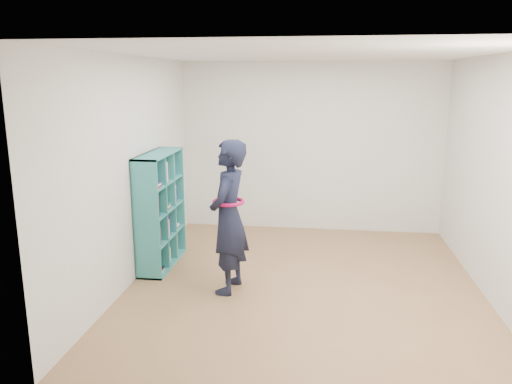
# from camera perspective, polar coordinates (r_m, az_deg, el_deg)

# --- Properties ---
(floor) EXTENTS (4.50, 4.50, 0.00)m
(floor) POSITION_cam_1_polar(r_m,az_deg,el_deg) (5.93, 5.42, -10.49)
(floor) COLOR #926342
(floor) RESTS_ON ground
(ceiling) EXTENTS (4.50, 4.50, 0.00)m
(ceiling) POSITION_cam_1_polar(r_m,az_deg,el_deg) (5.45, 6.02, 15.47)
(ceiling) COLOR white
(ceiling) RESTS_ON wall_back
(wall_left) EXTENTS (0.02, 4.50, 2.60)m
(wall_left) POSITION_cam_1_polar(r_m,az_deg,el_deg) (5.95, -13.92, 2.37)
(wall_left) COLOR silver
(wall_left) RESTS_ON floor
(wall_right) EXTENTS (0.02, 4.50, 2.60)m
(wall_right) POSITION_cam_1_polar(r_m,az_deg,el_deg) (5.84, 25.73, 1.25)
(wall_right) COLOR silver
(wall_right) RESTS_ON floor
(wall_back) EXTENTS (4.00, 0.02, 2.60)m
(wall_back) POSITION_cam_1_polar(r_m,az_deg,el_deg) (7.77, 6.30, 5.07)
(wall_back) COLOR silver
(wall_back) RESTS_ON floor
(wall_front) EXTENTS (4.00, 0.02, 2.60)m
(wall_front) POSITION_cam_1_polar(r_m,az_deg,el_deg) (3.37, 4.33, -5.31)
(wall_front) COLOR silver
(wall_front) RESTS_ON floor
(bookshelf) EXTENTS (0.32, 1.09, 1.45)m
(bookshelf) POSITION_cam_1_polar(r_m,az_deg,el_deg) (6.42, -11.06, -2.12)
(bookshelf) COLOR teal
(bookshelf) RESTS_ON floor
(person) EXTENTS (0.49, 0.67, 1.71)m
(person) POSITION_cam_1_polar(r_m,az_deg,el_deg) (5.49, -3.16, -2.87)
(person) COLOR black
(person) RESTS_ON floor
(smartphone) EXTENTS (0.01, 0.11, 0.14)m
(smartphone) POSITION_cam_1_polar(r_m,az_deg,el_deg) (5.60, -4.25, -1.40)
(smartphone) COLOR silver
(smartphone) RESTS_ON person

